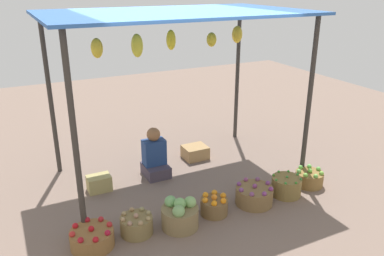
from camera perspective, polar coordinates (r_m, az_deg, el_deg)
ground_plane at (r=6.24m, az=-2.02°, el=-6.73°), size 14.00×14.00×0.00m
market_stall_structure at (r=5.57m, az=-2.36°, el=14.60°), size 3.61×2.21×2.48m
vendor_person at (r=6.12m, az=-5.44°, el=-4.27°), size 0.36×0.44×0.78m
basket_red_apples at (r=4.80m, az=-14.32°, el=-15.22°), size 0.50×0.50×0.27m
basket_potatoes at (r=4.91m, az=-8.07°, el=-13.74°), size 0.39×0.39×0.27m
basket_cabbages at (r=4.94m, az=-1.77°, el=-12.52°), size 0.46×0.46×0.40m
basket_oranges at (r=5.22m, az=3.23°, el=-11.19°), size 0.36×0.36×0.28m
basket_purple_onions at (r=5.50m, az=9.03°, el=-9.61°), size 0.51×0.51×0.30m
basket_green_chilies at (r=5.78m, az=13.54°, el=-8.22°), size 0.42×0.42×0.30m
basket_green_apples at (r=6.14m, az=16.67°, el=-6.99°), size 0.41×0.41×0.27m
wooden_crate_near_vendor at (r=6.74m, az=0.46°, el=-3.53°), size 0.40×0.35×0.21m
wooden_crate_stacked_rear at (r=5.90m, az=-13.34°, el=-7.81°), size 0.33×0.24×0.23m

